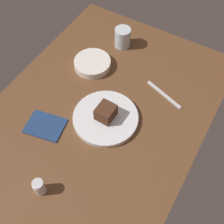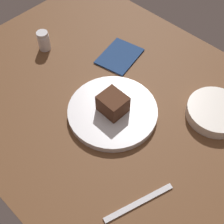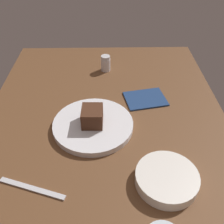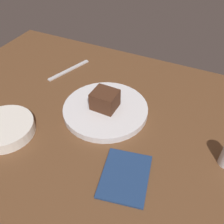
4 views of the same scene
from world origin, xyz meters
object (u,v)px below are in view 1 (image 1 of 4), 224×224
at_px(salt_shaker, 40,187).
at_px(folded_napkin, 45,126).
at_px(chocolate_cake_slice, 106,112).
at_px(water_glass, 123,37).
at_px(dessert_plate, 106,118).
at_px(butter_knife, 164,95).
at_px(side_bowl, 92,64).

relative_size(salt_shaker, folded_napkin, 0.46).
relative_size(chocolate_cake_slice, water_glass, 0.78).
bearing_deg(chocolate_cake_slice, water_glass, -159.55).
distance_m(chocolate_cake_slice, water_glass, 0.44).
bearing_deg(dessert_plate, butter_knife, 147.03).
distance_m(salt_shaker, butter_knife, 0.63).
bearing_deg(salt_shaker, folded_napkin, -145.13).
height_order(chocolate_cake_slice, salt_shaker, chocolate_cake_slice).
xyz_separation_m(chocolate_cake_slice, salt_shaker, (0.37, -0.04, -0.02)).
relative_size(chocolate_cake_slice, butter_knife, 0.39).
xyz_separation_m(side_bowl, butter_knife, (-0.01, 0.35, -0.01)).
bearing_deg(butter_knife, salt_shaker, -88.93).
bearing_deg(dessert_plate, chocolate_cake_slice, 157.90).
relative_size(side_bowl, folded_napkin, 1.12).
bearing_deg(water_glass, folded_napkin, -3.98).
xyz_separation_m(side_bowl, folded_napkin, (0.37, 0.01, -0.01)).
relative_size(water_glass, side_bowl, 0.57).
distance_m(side_bowl, folded_napkin, 0.37).
bearing_deg(butter_knife, chocolate_cake_slice, -104.39).
bearing_deg(folded_napkin, side_bowl, -178.25).
xyz_separation_m(water_glass, butter_knife, (0.18, 0.30, -0.05)).
xyz_separation_m(dessert_plate, chocolate_cake_slice, (-0.00, 0.00, 0.04)).
bearing_deg(folded_napkin, water_glass, 176.02).
bearing_deg(water_glass, dessert_plate, 20.31).
distance_m(salt_shaker, water_glass, 0.79).
distance_m(chocolate_cake_slice, butter_knife, 0.28).
bearing_deg(water_glass, butter_knife, 59.66).
relative_size(salt_shaker, side_bowl, 0.41).
bearing_deg(folded_napkin, butter_knife, 138.21).
height_order(dessert_plate, side_bowl, side_bowl).
height_order(salt_shaker, folded_napkin, salt_shaker).
height_order(chocolate_cake_slice, folded_napkin, chocolate_cake_slice).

